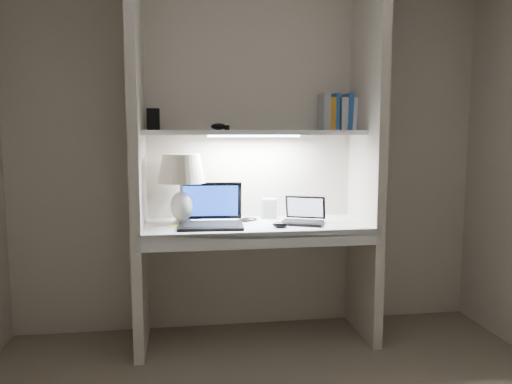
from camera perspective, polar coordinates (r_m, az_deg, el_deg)
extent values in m
cube|color=#BDB2A1|center=(3.42, -0.66, 5.15)|extent=(3.20, 0.01, 2.50)
cube|color=#BDB2A1|center=(3.13, -13.41, 4.80)|extent=(0.06, 0.55, 2.50)
cube|color=#BDB2A1|center=(3.33, 12.58, 4.94)|extent=(0.06, 0.55, 2.50)
cube|color=white|center=(3.20, 0.00, -3.98)|extent=(1.40, 0.55, 0.04)
cube|color=silver|center=(2.96, 0.72, -5.49)|extent=(1.46, 0.03, 0.10)
cube|color=silver|center=(3.24, -0.24, 6.82)|extent=(1.40, 0.36, 0.03)
cube|color=white|center=(3.24, -0.24, 6.43)|extent=(0.60, 0.04, 0.02)
cylinder|color=white|center=(3.24, -8.42, -3.38)|extent=(0.11, 0.11, 0.02)
ellipsoid|color=white|center=(3.23, -8.45, -1.61)|extent=(0.15, 0.15, 0.19)
cylinder|color=white|center=(3.21, -8.48, 0.35)|extent=(0.02, 0.02, 0.08)
sphere|color=#FFD899|center=(3.20, -8.51, 1.79)|extent=(0.04, 0.04, 0.04)
cube|color=black|center=(3.09, -5.17, -3.86)|extent=(0.41, 0.30, 0.02)
cube|color=black|center=(3.09, -5.18, -3.68)|extent=(0.35, 0.21, 0.00)
cube|color=black|center=(3.24, -5.17, -1.01)|extent=(0.40, 0.10, 0.25)
cube|color=blue|center=(3.23, -5.17, -1.03)|extent=(0.35, 0.08, 0.20)
cube|color=black|center=(3.19, 5.32, -3.53)|extent=(0.31, 0.27, 0.02)
cube|color=black|center=(3.19, 5.32, -3.36)|extent=(0.25, 0.20, 0.00)
cube|color=black|center=(3.28, 5.67, -1.75)|extent=(0.26, 0.15, 0.15)
cube|color=silver|center=(3.28, 5.65, -1.77)|extent=(0.23, 0.13, 0.12)
cube|color=silver|center=(3.37, 1.50, -1.90)|extent=(0.12, 0.10, 0.14)
ellipsoid|color=black|center=(3.07, 2.79, -3.77)|extent=(0.11, 0.09, 0.04)
torus|color=black|center=(3.32, -0.81, -3.13)|extent=(0.14, 0.14, 0.01)
cube|color=yellow|center=(3.15, -9.36, -3.87)|extent=(0.09, 0.09, 0.00)
cube|color=white|center=(3.49, 10.86, 8.73)|extent=(0.04, 0.16, 0.22)
cube|color=#2856A3|center=(3.48, 10.37, 8.97)|extent=(0.05, 0.16, 0.25)
cube|color=silver|center=(3.47, 9.73, 8.77)|extent=(0.04, 0.16, 0.22)
cube|color=#24579D|center=(3.46, 8.95, 9.02)|extent=(0.03, 0.16, 0.24)
cube|color=#C3781B|center=(3.45, 8.44, 8.81)|extent=(0.04, 0.16, 0.22)
cube|color=#9FA0A4|center=(3.44, 7.80, 9.05)|extent=(0.04, 0.16, 0.24)
cube|color=black|center=(3.28, -11.66, 8.14)|extent=(0.08, 0.06, 0.14)
ellipsoid|color=black|center=(3.25, -4.31, 7.47)|extent=(0.12, 0.10, 0.04)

